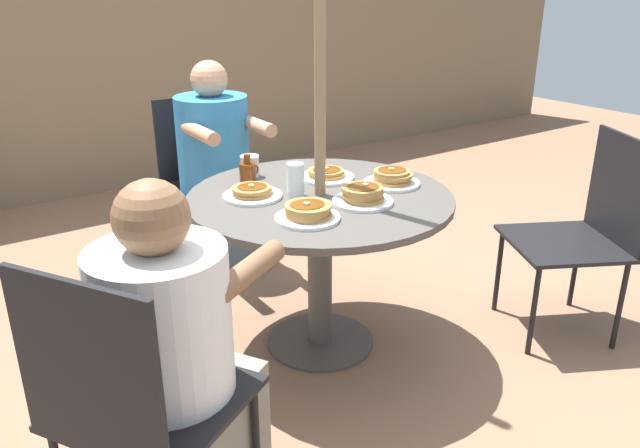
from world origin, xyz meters
The scene contains 17 objects.
ground_plane centered at (0.00, 0.00, 0.00)m, with size 12.00×12.00×0.00m, color #8C664C.
back_fence centered at (0.00, 2.73, 0.90)m, with size 10.00×0.06×1.81m, color #7A664C.
patio_table centered at (0.00, 0.00, 0.59)m, with size 1.10×1.10×0.71m.
umbrella_pole centered at (0.00, 0.00, 1.13)m, with size 0.05×0.05×2.27m, color #846B4C.
patio_chair_north centered at (-1.03, -0.60, 0.52)m, with size 0.64×0.64×0.92m.
diner_north centered at (-0.87, -0.51, 0.48)m, with size 0.63×0.58×1.07m.
patio_chair_east centered at (1.05, -0.56, 0.52)m, with size 0.63×0.63×0.92m.
patio_chair_south centered at (0.02, 1.19, 0.52)m, with size 0.47×0.47×0.92m.
diner_south centered at (0.02, 1.01, 0.52)m, with size 0.39×0.57×1.15m.
pancake_plate_a centered at (0.15, 0.16, 0.73)m, with size 0.24×0.24×0.05m.
pancake_plate_b centered at (-0.25, 0.13, 0.73)m, with size 0.24×0.24×0.06m.
pancake_plate_c centered at (0.08, -0.18, 0.74)m, with size 0.24×0.24×0.08m.
pancake_plate_d centered at (0.33, -0.07, 0.74)m, with size 0.24×0.24×0.08m.
pancake_plate_e centered at (-0.20, -0.21, 0.74)m, with size 0.24×0.24×0.07m.
syrup_bottle centered at (-0.18, 0.29, 0.76)m, with size 0.09×0.07×0.13m.
coffee_cup centered at (-0.11, 0.39, 0.76)m, with size 0.09×0.09×0.10m.
drinking_glass_a centered at (-0.09, 0.04, 0.78)m, with size 0.07×0.07×0.14m, color silver.
Camera 1 is at (-1.39, -2.00, 1.55)m, focal length 35.00 mm.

